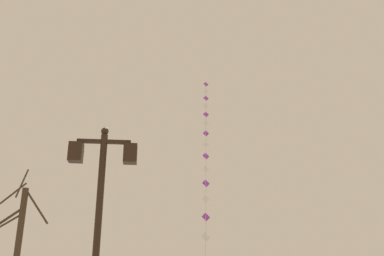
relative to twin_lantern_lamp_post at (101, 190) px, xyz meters
name	(u,v)px	position (x,y,z in m)	size (l,w,h in m)	color
twin_lantern_lamp_post	(101,190)	(0.00, 0.00, 0.00)	(1.39, 0.28, 4.37)	black
kite_train	(206,146)	(4.66, 17.52, 6.32)	(2.51, 14.80, 17.30)	brown
bare_tree	(18,246)	(-3.34, 6.61, -0.70)	(1.78, 1.11, 4.98)	#423323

